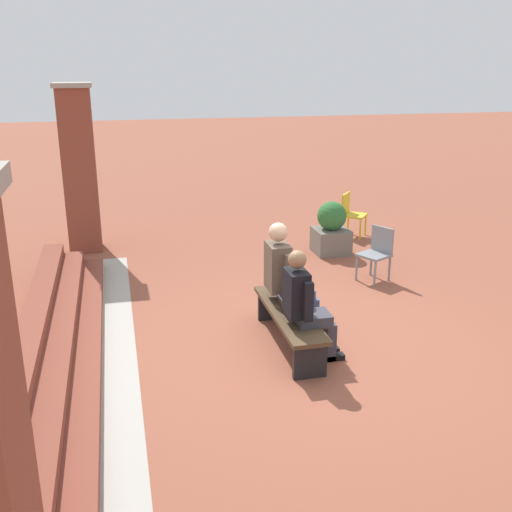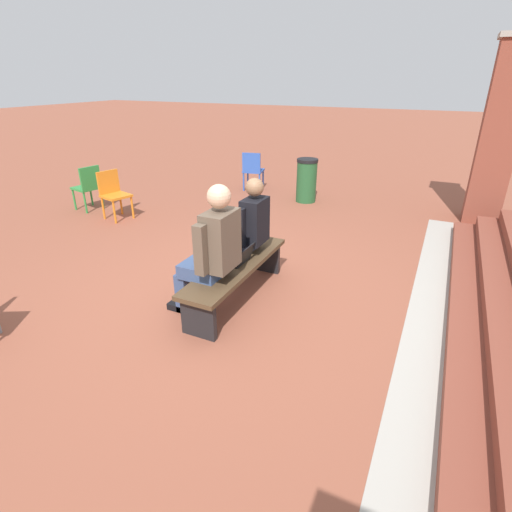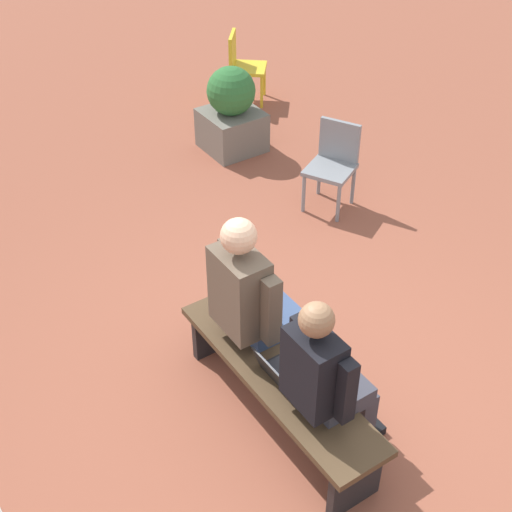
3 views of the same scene
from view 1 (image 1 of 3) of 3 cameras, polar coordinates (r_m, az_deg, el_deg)
name	(u,v)px [view 1 (image 1 of 3)]	position (r m, az deg, el deg)	size (l,w,h in m)	color
ground_plane	(301,344)	(7.42, 4.28, -8.31)	(60.00, 60.00, 0.00)	brown
concrete_strip	(120,363)	(7.11, -12.86, -9.94)	(7.85, 0.40, 0.01)	#A8A399
brick_steps	(49,357)	(7.09, -19.09, -9.09)	(7.05, 0.90, 0.45)	brown
brick_pillar_right_of_steps	(79,169)	(11.08, -16.46, 7.98)	(0.64, 0.64, 2.95)	brown
bench	(289,319)	(7.22, 3.18, -5.96)	(1.80, 0.44, 0.45)	#4C3823
person_student	(305,302)	(6.75, 4.71, -4.43)	(0.54, 0.68, 1.33)	#383842
person_adult	(286,276)	(7.43, 2.92, -1.88)	(0.60, 0.76, 1.44)	#384C75
laptop	(290,309)	(7.11, 3.21, -5.05)	(0.32, 0.29, 0.21)	black
plastic_chair_near_bench_left	(351,212)	(11.87, 9.02, 4.18)	(0.59, 0.59, 0.84)	gold
plastic_chair_foreground	(377,250)	(9.51, 11.47, 0.53)	(0.57, 0.57, 0.84)	gray
planter	(331,229)	(10.74, 7.18, 2.54)	(0.60, 0.60, 0.94)	#6B665B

